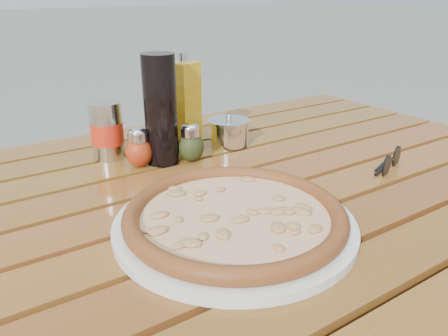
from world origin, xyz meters
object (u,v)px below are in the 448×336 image
plate (235,224)px  sunglasses (390,162)px  table (230,223)px  parmesan_tin (229,132)px  pizza (235,215)px  olive_oil_cruet (184,106)px  dark_bottle (160,110)px  pepper_shaker (139,148)px  oregano_shaker (191,143)px  soda_can (107,131)px

plate → sunglasses: (0.39, 0.02, 0.01)m
table → sunglasses: sunglasses is taller
plate → parmesan_tin: size_ratio=3.29×
pizza → olive_oil_cruet: size_ratio=2.01×
dark_bottle → sunglasses: size_ratio=2.04×
pizza → pepper_shaker: 0.31m
pepper_shaker → olive_oil_cruet: bearing=20.5°
dark_bottle → sunglasses: dark_bottle is taller
pizza → olive_oil_cruet: bearing=72.4°
pizza → oregano_shaker: bearing=73.2°
sunglasses → table: bearing=141.3°
pizza → oregano_shaker: size_ratio=5.14×
table → pepper_shaker: 0.24m
oregano_shaker → olive_oil_cruet: olive_oil_cruet is taller
dark_bottle → soda_can: size_ratio=1.83×
plate → oregano_shaker: size_ratio=4.39×
pepper_shaker → sunglasses: pepper_shaker is taller
plate → pepper_shaker: size_ratio=4.39×
pizza → dark_bottle: dark_bottle is taller
oregano_shaker → olive_oil_cruet: 0.10m
pepper_shaker → oregano_shaker: 0.11m
plate → pepper_shaker: (-0.02, 0.31, 0.03)m
dark_bottle → parmesan_tin: dark_bottle is taller
pizza → parmesan_tin: size_ratio=3.86×
oregano_shaker → plate: bearing=-106.8°
plate → parmesan_tin: (0.21, 0.32, 0.02)m
soda_can → parmesan_tin: 0.27m
plate → sunglasses: size_ratio=3.33×
pepper_shaker → olive_oil_cruet: size_ratio=0.39×
table → sunglasses: 0.34m
olive_oil_cruet → sunglasses: 0.44m
parmesan_tin → oregano_shaker: bearing=-161.8°
oregano_shaker → olive_oil_cruet: (0.03, 0.08, 0.06)m
dark_bottle → soda_can: bearing=135.3°
plate → oregano_shaker: (0.08, 0.28, 0.03)m
dark_bottle → sunglasses: 0.47m
table → pizza: size_ratio=3.32×
oregano_shaker → sunglasses: (0.30, -0.26, -0.02)m
plate → dark_bottle: 0.32m
table → dark_bottle: size_ratio=6.36×
table → plate: plate is taller
pizza → dark_bottle: (0.03, 0.31, 0.09)m
oregano_shaker → parmesan_tin: oregano_shaker is taller
plate → parmesan_tin: bearing=57.3°
pizza → sunglasses: bearing=3.2°
dark_bottle → sunglasses: bearing=-38.6°
pizza → table: bearing=58.4°
pepper_shaker → dark_bottle: bearing=-4.8°
pepper_shaker → olive_oil_cruet: olive_oil_cruet is taller
pizza → oregano_shaker: oregano_shaker is taller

